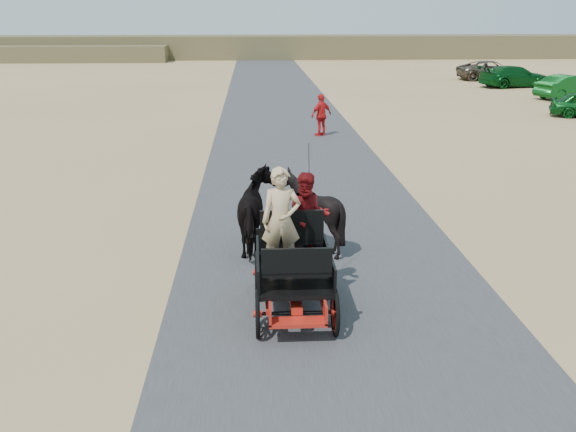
{
  "coord_description": "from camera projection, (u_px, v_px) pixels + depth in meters",
  "views": [
    {
      "loc": [
        -1.43,
        -9.79,
        4.95
      ],
      "look_at": [
        -0.78,
        1.89,
        1.2
      ],
      "focal_mm": 40.0,
      "sensor_mm": 36.0,
      "label": 1
    }
  ],
  "objects": [
    {
      "name": "car_c",
      "position": [
        515.0,
        76.0,
        43.36
      ],
      "size": [
        5.2,
        2.99,
        1.42
      ],
      "primitive_type": "imported",
      "rotation": [
        0.0,
        0.0,
        1.79
      ],
      "color": "#0C4C19",
      "rests_on": "ground"
    },
    {
      "name": "driver_man",
      "position": [
        281.0,
        221.0,
        10.67
      ],
      "size": [
        0.66,
        0.43,
        1.8
      ],
      "primitive_type": "imported",
      "color": "tan",
      "rests_on": "carriage"
    },
    {
      "name": "road",
      "position": [
        340.0,
        316.0,
        10.9
      ],
      "size": [
        6.0,
        140.0,
        0.01
      ],
      "primitive_type": "cube",
      "color": "#38383A",
      "rests_on": "ground"
    },
    {
      "name": "car_b",
      "position": [
        570.0,
        87.0,
        37.54
      ],
      "size": [
        4.46,
        2.79,
        1.39
      ],
      "primitive_type": "imported",
      "rotation": [
        0.0,
        0.0,
        1.91
      ],
      "color": "#0C4C19",
      "rests_on": "ground"
    },
    {
      "name": "carriage",
      "position": [
        293.0,
        291.0,
        11.02
      ],
      "size": [
        1.3,
        2.4,
        0.72
      ],
      "primitive_type": null,
      "color": "black",
      "rests_on": "ground"
    },
    {
      "name": "car_d",
      "position": [
        492.0,
        70.0,
        47.82
      ],
      "size": [
        5.07,
        2.38,
        1.4
      ],
      "primitive_type": "imported",
      "rotation": [
        0.0,
        0.0,
        1.56
      ],
      "color": "brown",
      "rests_on": "ground"
    },
    {
      "name": "passenger_woman",
      "position": [
        308.0,
        216.0,
        11.26
      ],
      "size": [
        0.77,
        0.6,
        1.58
      ],
      "primitive_type": "imported",
      "color": "#660C0F",
      "rests_on": "carriage"
    },
    {
      "name": "horse_right",
      "position": [
        310.0,
        211.0,
        13.75
      ],
      "size": [
        1.37,
        1.54,
        1.7
      ],
      "primitive_type": "imported",
      "rotation": [
        0.0,
        0.0,
        3.14
      ],
      "color": "black",
      "rests_on": "ground"
    },
    {
      "name": "ridge_far",
      "position": [
        265.0,
        47.0,
        69.48
      ],
      "size": [
        140.0,
        6.0,
        2.4
      ],
      "primitive_type": "cube",
      "color": "brown",
      "rests_on": "ground"
    },
    {
      "name": "pedestrian",
      "position": [
        321.0,
        115.0,
        26.34
      ],
      "size": [
        1.07,
        0.91,
        1.73
      ],
      "primitive_type": "imported",
      "rotation": [
        0.0,
        0.0,
        3.74
      ],
      "color": "red",
      "rests_on": "ground"
    },
    {
      "name": "ground",
      "position": [
        340.0,
        316.0,
        10.9
      ],
      "size": [
        140.0,
        140.0,
        0.0
      ],
      "primitive_type": "plane",
      "color": "tan"
    },
    {
      "name": "horse_left",
      "position": [
        259.0,
        212.0,
        13.7
      ],
      "size": [
        0.91,
        2.01,
        1.7
      ],
      "primitive_type": "imported",
      "rotation": [
        0.0,
        0.0,
        3.14
      ],
      "color": "black",
      "rests_on": "ground"
    }
  ]
}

